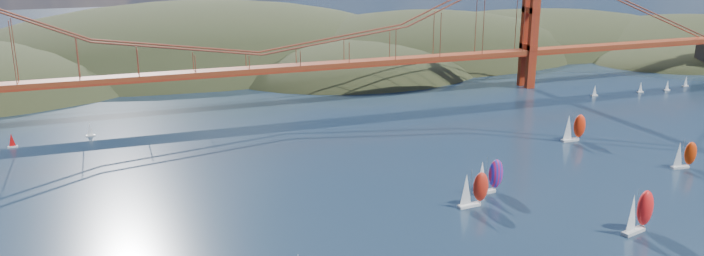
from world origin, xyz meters
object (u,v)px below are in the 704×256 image
object	(u,v)px
racer_3	(574,127)
racer_0	(473,189)
racer_1	(638,211)
racer_rwb	(488,176)
racer_2	(684,154)

from	to	relation	value
racer_3	racer_0	bearing A→B (deg)	-147.81
racer_0	racer_1	bearing A→B (deg)	-49.29
racer_0	racer_3	xyz separation A→B (m)	(59.31, 38.56, 0.05)
racer_3	racer_1	bearing A→B (deg)	-116.51
racer_0	racer_rwb	size ratio (longest dim) A/B	0.97
racer_2	racer_3	size ratio (longest dim) A/B	0.90
racer_2	racer_rwb	world-z (taller)	racer_rwb
racer_1	racer_3	world-z (taller)	racer_1
racer_rwb	racer_3	bearing A→B (deg)	25.48
racer_1	racer_rwb	size ratio (longest dim) A/B	1.08
racer_0	racer_rwb	distance (m)	10.87
racer_0	racer_1	size ratio (longest dim) A/B	0.90
racer_2	racer_3	bearing A→B (deg)	116.36
racer_3	racer_rwb	bearing A→B (deg)	-148.89
racer_1	racer_3	size ratio (longest dim) A/B	1.10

